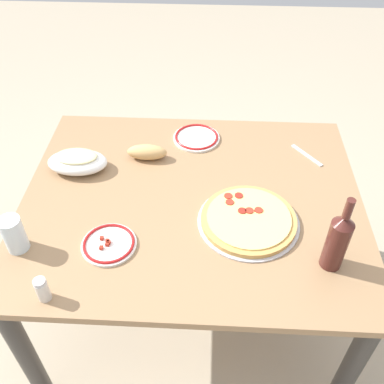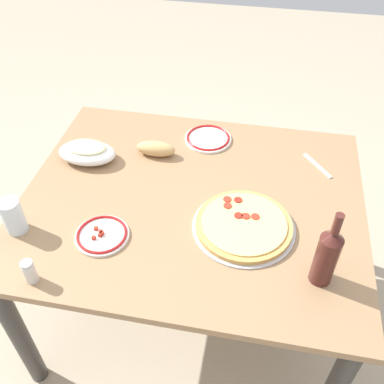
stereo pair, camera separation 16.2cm
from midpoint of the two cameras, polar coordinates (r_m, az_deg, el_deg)
The scene contains 11 objects.
ground_plane at distance 2.21m, azimuth 2.17°, elevation -14.54°, with size 8.00×8.00×0.00m, color tan.
dining_table at distance 1.72m, azimuth 2.70°, elevation -3.44°, with size 1.28×1.06×0.72m.
pepperoni_pizza at distance 1.55m, azimuth 9.80°, elevation -4.44°, with size 0.36×0.36×0.03m.
baked_pasta_dish at distance 1.82m, azimuth -11.15°, elevation 5.10°, with size 0.24×0.15×0.08m.
wine_bottle at distance 1.39m, azimuth 20.51°, elevation -7.96°, with size 0.07×0.07×0.29m.
water_glass at distance 1.57m, azimuth -19.72°, elevation -3.14°, with size 0.07×0.07×0.13m, color silver.
side_plate_near at distance 1.52m, azimuth -8.74°, elevation -5.73°, with size 0.19×0.19×0.02m.
side_plate_far at distance 1.92m, azimuth 4.52°, elevation 6.94°, with size 0.20×0.20×0.02m.
bread_loaf at distance 1.82m, azimuth -2.24°, elevation 5.58°, with size 0.16×0.07×0.06m, color tan.
spice_shaker at distance 1.43m, azimuth -17.46°, elevation -10.10°, with size 0.04×0.04×0.09m.
fork_left at distance 1.88m, azimuth 18.51°, elevation 3.19°, with size 0.17×0.02×0.01m, color #B7B7BC.
Camera 2 is at (0.22, -1.16, 1.86)m, focal length 40.72 mm.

